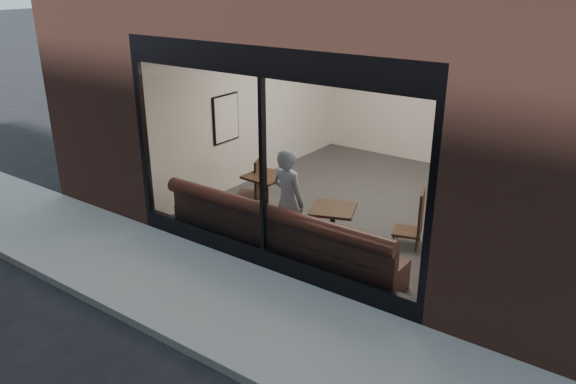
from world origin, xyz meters
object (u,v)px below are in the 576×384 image
Objects in this scene: person at (288,201)px; cafe_table_left at (266,176)px; cafe_chair_left at (249,195)px; banquette at (281,243)px; cafe_table_right at (333,209)px; cafe_chair_right at (407,232)px.

person is 1.42m from cafe_table_left.
banquette is at bearing 120.68° from cafe_chair_left.
cafe_table_right is at bearing 43.54° from banquette.
cafe_table_right is at bearing 31.58° from cafe_chair_right.
banquette is 6.12× the size of cafe_table_right.
person reaches higher than banquette.
cafe_table_right is 1.41× the size of cafe_chair_left.
banquette reaches higher than cafe_chair_left.
person is at bearing -38.48° from cafe_table_left.
cafe_table_right is at bearing -140.56° from person.
banquette is 8.62× the size of cafe_chair_left.
banquette is 9.38× the size of cafe_chair_right.
cafe_table_left is at bearing 135.56° from banquette.
banquette is at bearing 105.07° from person.
banquette is at bearing 29.92° from cafe_chair_right.
cafe_chair_right is at bearing 46.11° from banquette.
cafe_chair_left is (-2.19, 0.67, -0.50)m from cafe_table_right.
cafe_chair_right is (2.53, 0.36, -0.50)m from cafe_table_left.
cafe_table_right is (1.70, -0.55, 0.00)m from cafe_table_left.
cafe_table_left is (-1.11, 0.88, -0.09)m from person.
cafe_chair_left reaches higher than cafe_chair_right.
person is 3.59× the size of cafe_chair_left.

